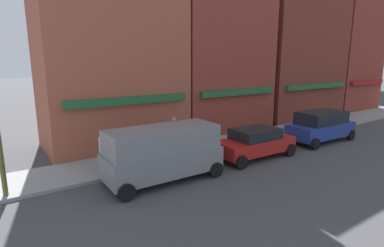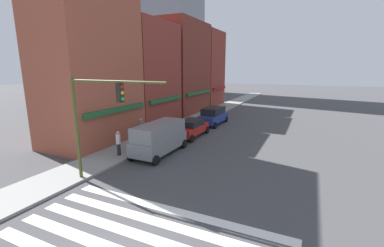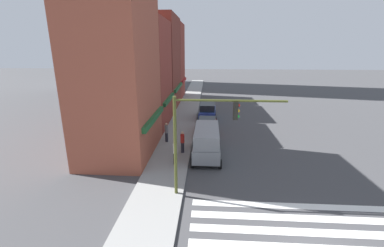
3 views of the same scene
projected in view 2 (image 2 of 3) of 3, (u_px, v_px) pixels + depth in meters
The scene contains 8 objects.
storefront_row at pixel (163, 66), 31.15m from camera, with size 32.28×5.30×15.26m.
traffic_signal at pixel (95, 111), 13.35m from camera, with size 0.32×5.91×5.86m.
van_grey at pixel (159, 137), 18.95m from camera, with size 5.01×2.22×2.34m.
sedan_red at pixel (191, 128), 23.92m from camera, with size 4.43×2.02×1.59m.
suv_blue at pixel (213, 115), 29.09m from camera, with size 4.74×2.12×1.94m.
pedestrian_white_shirt at pixel (118, 143), 18.27m from camera, with size 0.32×0.32×1.77m.
pedestrian_grey_coat at pixel (141, 128), 22.86m from camera, with size 0.32×0.32×1.77m.
pedestrian_red_jacket at pixel (141, 136), 20.09m from camera, with size 0.32×0.32×1.77m.
Camera 2 is at (-4.96, -5.25, 6.30)m, focal length 24.00 mm.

